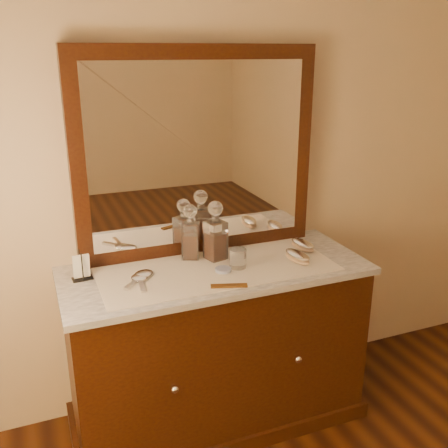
{
  "coord_description": "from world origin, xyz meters",
  "views": [
    {
      "loc": [
        -0.78,
        -0.1,
        1.82
      ],
      "look_at": [
        0.0,
        1.85,
        1.1
      ],
      "focal_mm": 40.73,
      "sensor_mm": 36.0,
      "label": 1
    }
  ],
  "objects_px": {
    "mirror_frame": "(198,153)",
    "pin_dish": "(223,270)",
    "comb": "(229,286)",
    "hand_mirror_inner": "(142,276)",
    "brush_near": "(297,256)",
    "brush_far": "(303,245)",
    "dresser_cabinet": "(217,348)",
    "hand_mirror_outer": "(140,279)",
    "decanter_right": "(216,237)",
    "decanter_left": "(191,238)",
    "napkin_rack": "(81,268)"
  },
  "relations": [
    {
      "from": "dresser_cabinet",
      "to": "pin_dish",
      "type": "distance_m",
      "value": 0.45
    },
    {
      "from": "mirror_frame",
      "to": "brush_near",
      "type": "xyz_separation_m",
      "value": [
        0.39,
        -0.32,
        -0.47
      ]
    },
    {
      "from": "napkin_rack",
      "to": "hand_mirror_inner",
      "type": "xyz_separation_m",
      "value": [
        0.25,
        -0.09,
        -0.04
      ]
    },
    {
      "from": "napkin_rack",
      "to": "hand_mirror_outer",
      "type": "xyz_separation_m",
      "value": [
        0.23,
        -0.12,
        -0.04
      ]
    },
    {
      "from": "hand_mirror_outer",
      "to": "mirror_frame",
      "type": "bearing_deg",
      "value": 35.26
    },
    {
      "from": "dresser_cabinet",
      "to": "brush_near",
      "type": "distance_m",
      "value": 0.61
    },
    {
      "from": "decanter_left",
      "to": "decanter_right",
      "type": "bearing_deg",
      "value": -26.54
    },
    {
      "from": "dresser_cabinet",
      "to": "comb",
      "type": "relative_size",
      "value": 8.8
    },
    {
      "from": "comb",
      "to": "hand_mirror_outer",
      "type": "bearing_deg",
      "value": 167.52
    },
    {
      "from": "brush_near",
      "to": "brush_far",
      "type": "xyz_separation_m",
      "value": [
        0.1,
        0.13,
        -0.0
      ]
    },
    {
      "from": "hand_mirror_outer",
      "to": "hand_mirror_inner",
      "type": "xyz_separation_m",
      "value": [
        0.01,
        0.03,
        0.0
      ]
    },
    {
      "from": "dresser_cabinet",
      "to": "brush_far",
      "type": "height_order",
      "value": "brush_far"
    },
    {
      "from": "napkin_rack",
      "to": "brush_near",
      "type": "xyz_separation_m",
      "value": [
        0.99,
        -0.18,
        -0.03
      ]
    },
    {
      "from": "dresser_cabinet",
      "to": "brush_far",
      "type": "bearing_deg",
      "value": 5.69
    },
    {
      "from": "napkin_rack",
      "to": "decanter_left",
      "type": "distance_m",
      "value": 0.53
    },
    {
      "from": "hand_mirror_outer",
      "to": "decanter_right",
      "type": "bearing_deg",
      "value": 15.72
    },
    {
      "from": "comb",
      "to": "decanter_left",
      "type": "xyz_separation_m",
      "value": [
        -0.05,
        0.37,
        0.1
      ]
    },
    {
      "from": "pin_dish",
      "to": "decanter_right",
      "type": "bearing_deg",
      "value": 82.13
    },
    {
      "from": "napkin_rack",
      "to": "decanter_right",
      "type": "bearing_deg",
      "value": -0.56
    },
    {
      "from": "decanter_right",
      "to": "brush_near",
      "type": "height_order",
      "value": "decanter_right"
    },
    {
      "from": "pin_dish",
      "to": "hand_mirror_inner",
      "type": "distance_m",
      "value": 0.37
    },
    {
      "from": "decanter_left",
      "to": "napkin_rack",
      "type": "bearing_deg",
      "value": -174.78
    },
    {
      "from": "pin_dish",
      "to": "decanter_left",
      "type": "distance_m",
      "value": 0.25
    },
    {
      "from": "brush_near",
      "to": "napkin_rack",
      "type": "bearing_deg",
      "value": 169.55
    },
    {
      "from": "dresser_cabinet",
      "to": "hand_mirror_outer",
      "type": "height_order",
      "value": "hand_mirror_outer"
    },
    {
      "from": "decanter_right",
      "to": "hand_mirror_outer",
      "type": "distance_m",
      "value": 0.43
    },
    {
      "from": "comb",
      "to": "hand_mirror_outer",
      "type": "height_order",
      "value": "hand_mirror_outer"
    },
    {
      "from": "napkin_rack",
      "to": "brush_far",
      "type": "height_order",
      "value": "napkin_rack"
    },
    {
      "from": "mirror_frame",
      "to": "pin_dish",
      "type": "height_order",
      "value": "mirror_frame"
    },
    {
      "from": "mirror_frame",
      "to": "pin_dish",
      "type": "relative_size",
      "value": 15.88
    },
    {
      "from": "dresser_cabinet",
      "to": "hand_mirror_outer",
      "type": "xyz_separation_m",
      "value": [
        -0.37,
        -0.01,
        0.45
      ]
    },
    {
      "from": "mirror_frame",
      "to": "comb",
      "type": "relative_size",
      "value": 7.54
    },
    {
      "from": "pin_dish",
      "to": "decanter_right",
      "type": "distance_m",
      "value": 0.19
    },
    {
      "from": "napkin_rack",
      "to": "decanter_right",
      "type": "height_order",
      "value": "decanter_right"
    },
    {
      "from": "mirror_frame",
      "to": "pin_dish",
      "type": "distance_m",
      "value": 0.57
    },
    {
      "from": "mirror_frame",
      "to": "hand_mirror_outer",
      "type": "height_order",
      "value": "mirror_frame"
    },
    {
      "from": "pin_dish",
      "to": "hand_mirror_outer",
      "type": "relative_size",
      "value": 0.39
    },
    {
      "from": "dresser_cabinet",
      "to": "brush_near",
      "type": "xyz_separation_m",
      "value": [
        0.39,
        -0.08,
        0.47
      ]
    },
    {
      "from": "dresser_cabinet",
      "to": "decanter_right",
      "type": "relative_size",
      "value": 4.78
    },
    {
      "from": "comb",
      "to": "decanter_left",
      "type": "bearing_deg",
      "value": 115.76
    },
    {
      "from": "brush_far",
      "to": "pin_dish",
      "type": "bearing_deg",
      "value": -167.7
    },
    {
      "from": "mirror_frame",
      "to": "brush_far",
      "type": "distance_m",
      "value": 0.71
    },
    {
      "from": "pin_dish",
      "to": "brush_near",
      "type": "distance_m",
      "value": 0.38
    },
    {
      "from": "pin_dish",
      "to": "comb",
      "type": "bearing_deg",
      "value": -102.79
    },
    {
      "from": "decanter_right",
      "to": "brush_far",
      "type": "bearing_deg",
      "value": -6.15
    },
    {
      "from": "decanter_right",
      "to": "hand_mirror_inner",
      "type": "xyz_separation_m",
      "value": [
        -0.39,
        -0.08,
        -0.1
      ]
    },
    {
      "from": "hand_mirror_inner",
      "to": "mirror_frame",
      "type": "bearing_deg",
      "value": 33.12
    },
    {
      "from": "decanter_right",
      "to": "brush_far",
      "type": "xyz_separation_m",
      "value": [
        0.46,
        -0.05,
        -0.09
      ]
    },
    {
      "from": "pin_dish",
      "to": "comb",
      "type": "height_order",
      "value": "pin_dish"
    },
    {
      "from": "napkin_rack",
      "to": "decanter_right",
      "type": "distance_m",
      "value": 0.64
    }
  ]
}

